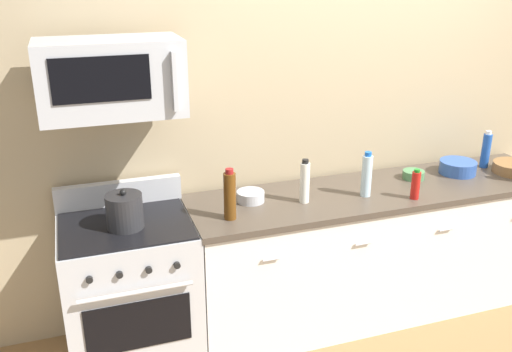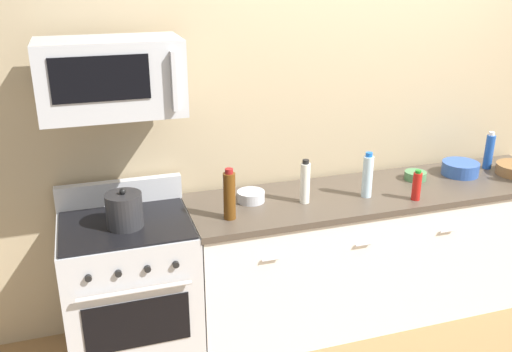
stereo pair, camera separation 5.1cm
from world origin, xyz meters
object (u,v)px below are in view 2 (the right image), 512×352
Objects in this scene: bottle_water_clear at (367,176)px; bottle_vinegar_white at (305,182)px; bottle_hot_sauce_red at (417,186)px; bottle_wine_amber at (229,195)px; bowl_blue_mixing at (460,168)px; stockpot at (124,210)px; bottle_soda_blue at (489,151)px; range_oven at (131,290)px; microwave at (111,77)px; bowl_steel_prep at (251,196)px; bowl_green_glaze at (415,175)px.

bottle_water_clear reaches higher than bottle_vinegar_white.
bottle_hot_sauce_red is 0.63× the size of bottle_wine_amber.
bowl_blue_mixing is (1.22, 0.12, -0.08)m from bottle_vinegar_white.
stockpot is at bearing -179.50° from bottle_vinegar_white.
bottle_water_clear reaches higher than bottle_soda_blue.
range_oven is 0.55m from stockpot.
bottle_wine_amber is 1.22× the size of bowl_blue_mixing.
bowl_steel_prep is (0.78, 0.03, -0.80)m from microwave.
bowl_green_glaze is (0.46, 0.16, -0.11)m from bottle_water_clear.
bottle_hot_sauce_red is (1.77, -0.22, 0.54)m from range_oven.
bottle_water_clear is 1.10m from bottle_soda_blue.
bowl_blue_mixing is at bearing -1.73° from bowl_green_glaze.
bottle_soda_blue is (2.58, 0.08, -0.70)m from microwave.
bowl_blue_mixing is 1.10× the size of stockpot.
bottle_wine_amber is at bearing 175.68° from bottle_hot_sauce_red.
bottle_vinegar_white is at bearing 9.42° from bottle_wine_amber.
bottle_hot_sauce_red reaches higher than range_oven.
bottle_hot_sauce_red is at bearing -27.43° from bottle_water_clear.
bowl_blue_mixing is (0.54, 0.29, -0.04)m from bottle_hot_sauce_red.
stockpot reaches higher than bowl_steel_prep.
bottle_vinegar_white is 1.23m from bowl_blue_mixing.
bottle_hot_sauce_red is at bearing -6.97° from range_oven.
stockpot is (-0.78, -0.13, 0.07)m from bowl_steel_prep.
bottle_hot_sauce_red is 1.32× the size of bowl_green_glaze.
bottle_vinegar_white is 1.90× the size of bowl_green_glaze.
bowl_blue_mixing is at bearing 3.11° from stockpot.
bowl_green_glaze is (-0.62, -0.04, -0.10)m from bottle_soda_blue.
bowl_blue_mixing is at bearing 10.34° from bottle_water_clear.
bottle_soda_blue is at bearing 1.55° from bowl_steel_prep.
bottle_vinegar_white is 1.22× the size of stockpot.
bottle_water_clear is 0.83m from bowl_blue_mixing.
bottle_wine_amber is (-0.50, -0.08, 0.01)m from bottle_vinegar_white.
bottle_vinegar_white is 1.09m from stockpot.
stockpot is (-1.96, -0.14, 0.07)m from bowl_green_glaze.
bowl_blue_mixing is at bearing 1.79° from range_oven.
bottle_vinegar_white reaches higher than bottle_soda_blue.
range_oven is 0.92m from bowl_steel_prep.
range_oven is 4.24× the size of bowl_blue_mixing.
microwave is at bearing 89.71° from range_oven.
bottle_vinegar_white is at bearing 0.50° from stockpot.
bottle_wine_amber is (-1.18, 0.09, 0.05)m from bottle_hot_sauce_red.
microwave is 2.41× the size of bottle_wine_amber.
bowl_blue_mixing is at bearing 28.03° from bottle_hot_sauce_red.
bottle_wine_amber is at bearing -16.30° from microwave.
stockpot is at bearing -176.03° from bowl_green_glaze.
range_oven is at bearing -90.29° from microwave.
bottle_vinegar_white is 0.89m from bowl_green_glaze.
range_oven is 2.65m from bottle_soda_blue.
stockpot is (0.00, -0.05, 0.55)m from range_oven.
range_oven is 2.37m from bowl_blue_mixing.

